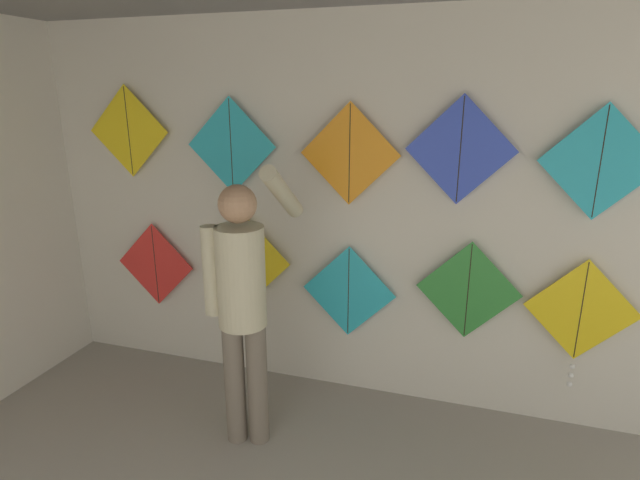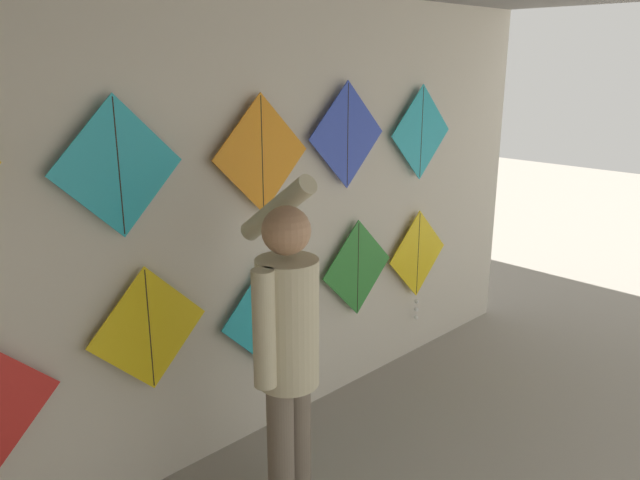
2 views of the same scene
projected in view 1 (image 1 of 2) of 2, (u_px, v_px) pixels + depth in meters
back_panel at (348, 215)px, 3.65m from camera, size 5.72×0.06×2.80m
shopkeeper at (243, 295)px, 3.11m from camera, size 0.46×0.69×1.87m
kite_0 at (155, 265)px, 4.18m from camera, size 0.71×0.01×0.71m
kite_1 at (248, 261)px, 3.91m from camera, size 0.71×0.01×0.71m
kite_2 at (349, 292)px, 3.72m from camera, size 0.71×0.01×0.71m
kite_3 at (468, 291)px, 3.45m from camera, size 0.71×0.01×0.71m
kite_4 at (580, 315)px, 3.27m from camera, size 0.71×0.04×0.92m
kite_5 at (129, 131)px, 3.90m from camera, size 0.71×0.01×0.71m
kite_6 at (231, 146)px, 3.68m from camera, size 0.71×0.01×0.71m
kite_7 at (350, 154)px, 3.43m from camera, size 0.71×0.01×0.71m
kite_8 at (460, 150)px, 3.21m from camera, size 0.71×0.01×0.71m
kite_9 at (600, 163)px, 2.99m from camera, size 0.71×0.01×0.71m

